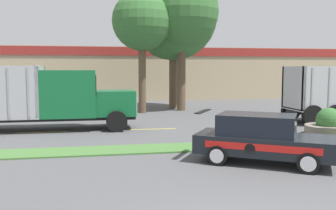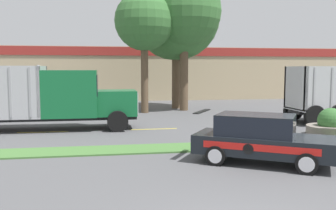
% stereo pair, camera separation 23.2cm
% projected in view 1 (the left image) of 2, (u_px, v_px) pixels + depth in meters
% --- Properties ---
extents(grass_verge, '(120.00, 1.55, 0.06)m').
position_uv_depth(grass_verge, '(169.00, 148.00, 14.31)').
color(grass_verge, '#477538').
rests_on(grass_verge, ground_plane).
extents(centre_line_3, '(2.40, 0.14, 0.01)m').
position_uv_depth(centre_line_3, '(41.00, 132.00, 18.02)').
color(centre_line_3, yellow).
rests_on(centre_line_3, ground_plane).
extents(centre_line_4, '(2.40, 0.14, 0.01)m').
position_uv_depth(centre_line_4, '(152.00, 129.00, 18.99)').
color(centre_line_4, yellow).
rests_on(centre_line_4, ground_plane).
extents(centre_line_5, '(2.40, 0.14, 0.01)m').
position_uv_depth(centre_line_5, '(252.00, 126.00, 19.97)').
color(centre_line_5, yellow).
rests_on(centre_line_5, ground_plane).
extents(dump_truck_lead, '(11.58, 2.66, 3.23)m').
position_uv_depth(dump_truck_lead, '(39.00, 100.00, 18.50)').
color(dump_truck_lead, black).
rests_on(dump_truck_lead, ground_plane).
extents(rally_car, '(4.63, 3.80, 1.62)m').
position_uv_depth(rally_car, '(262.00, 138.00, 12.10)').
color(rally_car, black).
rests_on(rally_car, ground_plane).
extents(stone_planter, '(2.14, 2.14, 1.27)m').
position_uv_depth(stone_planter, '(329.00, 126.00, 17.27)').
color(stone_planter, slate).
rests_on(stone_planter, ground_plane).
extents(store_building_backdrop, '(42.45, 12.10, 5.17)m').
position_uv_depth(store_building_backdrop, '(175.00, 73.00, 42.35)').
color(store_building_backdrop, tan).
rests_on(store_building_backdrop, ground_plane).
extents(tree_behind_left, '(4.08, 4.08, 9.39)m').
position_uv_depth(tree_behind_left, '(142.00, 16.00, 25.50)').
color(tree_behind_left, brown).
rests_on(tree_behind_left, ground_plane).
extents(tree_behind_centre, '(6.69, 6.69, 12.08)m').
position_uv_depth(tree_behind_centre, '(173.00, 7.00, 28.39)').
color(tree_behind_centre, brown).
rests_on(tree_behind_centre, ground_plane).
extents(tree_behind_right, '(5.37, 5.37, 11.25)m').
position_uv_depth(tree_behind_right, '(182.00, 4.00, 26.96)').
color(tree_behind_right, brown).
rests_on(tree_behind_right, ground_plane).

